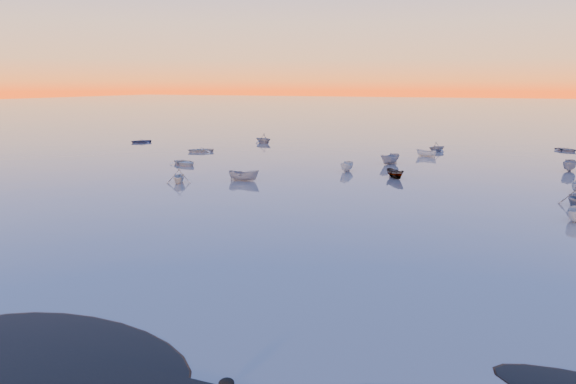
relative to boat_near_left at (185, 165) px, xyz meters
The scene contains 6 objects.
ground 61.85m from the boat_near_left, 66.09° to the left, with size 600.00×600.00×0.00m, color #6D615B.
mud_lobes 51.04m from the boat_near_left, 60.58° to the right, with size 140.00×6.00×0.07m, color black, non-canonical shape.
moored_fleet 26.82m from the boat_near_left, 20.84° to the left, with size 124.00×58.00×1.20m, color #BAB9B5, non-canonical shape.
boat_near_left is the anchor object (origin of this frame).
boat_near_center 14.96m from the boat_near_left, 31.00° to the right, with size 3.52×1.49×1.22m, color gray.
boat_near_right 46.64m from the boat_near_left, ahead, with size 3.66×1.65×1.28m, color gray.
Camera 1 is at (16.54, -19.07, 10.80)m, focal length 35.00 mm.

